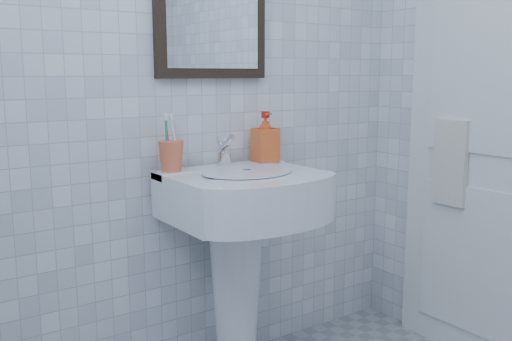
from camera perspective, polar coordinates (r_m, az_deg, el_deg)
wall_back at (r=2.33m, az=-6.97°, el=9.37°), size 2.20×0.02×2.50m
washbasin at (r=2.29m, az=-1.70°, el=-7.04°), size 0.58×0.43×0.89m
faucet at (r=2.31m, az=-3.17°, el=1.72°), size 0.06×0.12×0.14m
toothbrush_cup at (r=2.22m, az=-8.47°, el=1.43°), size 0.12×0.12×0.12m
soap_dispenser at (r=2.44m, az=0.94°, el=3.38°), size 0.10×0.10×0.21m
wall_mirror at (r=2.38m, az=-4.47°, el=16.66°), size 0.50×0.04×0.62m
bathroom_door at (r=2.59m, az=22.25°, el=3.21°), size 0.04×0.80×2.00m
towel_ring at (r=2.66m, az=19.36°, el=4.61°), size 0.01×0.18×0.18m
hand_towel at (r=2.66m, az=18.89°, el=0.74°), size 0.03×0.16×0.38m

